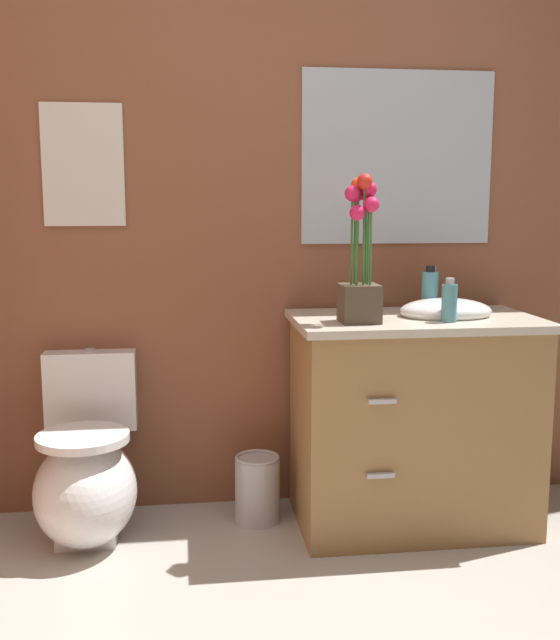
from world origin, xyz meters
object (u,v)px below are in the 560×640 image
Objects in this scene: soap_bottle at (430,291)px; lotion_bottle at (449,302)px; trash_bin at (257,488)px; toilet at (87,476)px; vanity_cabinet at (413,418)px; wall_poster at (83,165)px; flower_vase at (360,266)px; wall_mirror at (398,158)px.

soap_bottle is 1.15× the size of lotion_bottle.
lotion_bottle is 0.60× the size of trash_bin.
toilet is 1.28m from vanity_cabinet.
lotion_bottle is 1.06m from trash_bin.
toilet is 2.54× the size of trash_bin.
wall_poster is at bearing 166.92° from vanity_cabinet.
wall_poster is (-1.36, 0.18, 0.49)m from soap_bottle.
flower_vase is 0.67× the size of wall_mirror.
soap_bottle reaches higher than trash_bin.
vanity_cabinet is 0.50m from lotion_bottle.
vanity_cabinet is 3.73× the size of trash_bin.
flower_vase is (1.02, -0.13, 0.80)m from toilet.
vanity_cabinet is 5.42× the size of soap_bottle.
wall_mirror is (0.61, 0.21, 1.31)m from trash_bin.
flower_vase reaches higher than lotion_bottle.
wall_mirror is at bearing 117.53° from soap_bottle.
soap_bottle is at bearing -7.51° from wall_poster.
toilet is at bearing -174.69° from trash_bin.
vanity_cabinet is at bearing -128.10° from soap_bottle.
soap_bottle is 1.45m from wall_poster.
soap_bottle is 0.25m from lotion_bottle.
trash_bin is 1.45m from wall_poster.
wall_mirror is (-0.09, 0.18, 0.53)m from soap_bottle.
wall_mirror reaches higher than toilet.
soap_bottle is at bearing -62.47° from wall_mirror.
vanity_cabinet is at bearing -8.16° from trash_bin.
soap_bottle is 1.05m from trash_bin.
toilet is 1.20m from wall_poster.
toilet is at bearing -176.25° from soap_bottle.
lotion_bottle is at bearing -17.48° from wall_poster.
vanity_cabinet is at bearing -89.45° from wall_mirror.
flower_vase reaches higher than vanity_cabinet.
flower_vase is (-0.25, -0.10, 0.61)m from vanity_cabinet.
wall_mirror is at bearing 11.97° from toilet.
wall_poster is (-0.66, 0.21, 1.28)m from trash_bin.
wall_poster is 1.26m from wall_mirror.
toilet is 0.67m from trash_bin.
wall_poster is (-1.35, 0.42, 0.51)m from lotion_bottle.
wall_poster is at bearing 162.52° from lotion_bottle.
wall_poster is at bearing 90.00° from toilet.
soap_bottle reaches higher than vanity_cabinet.
flower_vase is 1.98× the size of trash_bin.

